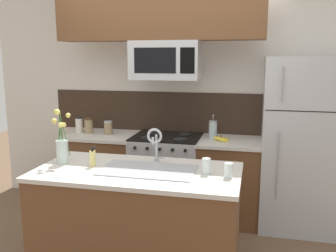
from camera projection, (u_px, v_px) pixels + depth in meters
ground_plane at (145, 251)px, 3.53m from camera, size 10.00×10.00×0.00m
rear_partition at (199, 100)px, 4.45m from camera, size 5.20×0.10×2.60m
splash_band at (173, 112)px, 4.49m from camera, size 3.02×0.01×0.48m
back_counter_left at (104, 171)px, 4.48m from camera, size 0.83×0.65×0.91m
back_counter_right at (229, 180)px, 4.15m from camera, size 0.69×0.65×0.91m
stove_range at (167, 175)px, 4.30m from camera, size 0.76×0.64×0.93m
microwave at (166, 60)px, 4.04m from camera, size 0.74×0.40×0.41m
upper_cabinet_band at (159, 12)px, 3.94m from camera, size 2.22×0.34×0.60m
refrigerator at (300, 144)px, 3.92m from camera, size 0.78×0.74×1.81m
storage_jar_tall at (79, 125)px, 4.46m from camera, size 0.09×0.09×0.19m
storage_jar_medium at (89, 126)px, 4.43m from camera, size 0.10×0.10×0.18m
storage_jar_short at (108, 128)px, 4.38m from camera, size 0.10×0.10×0.16m
banana_bunch at (221, 139)px, 4.02m from camera, size 0.19×0.12×0.08m
french_press at (213, 130)px, 4.15m from camera, size 0.09×0.09×0.27m
island_counter at (138, 222)px, 3.10m from camera, size 1.65×0.84×0.91m
kitchen_sink at (148, 179)px, 3.01m from camera, size 0.76×0.44×0.16m
sink_faucet at (155, 140)px, 3.17m from camera, size 0.14×0.14×0.31m
dish_soap_bottle at (93, 158)px, 3.10m from camera, size 0.06×0.05×0.16m
drinking_glass at (206, 166)px, 2.90m from camera, size 0.07×0.07×0.12m
spare_glass at (228, 170)px, 2.81m from camera, size 0.06×0.06×0.11m
flower_vase at (62, 148)px, 3.17m from camera, size 0.15×0.10×0.47m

